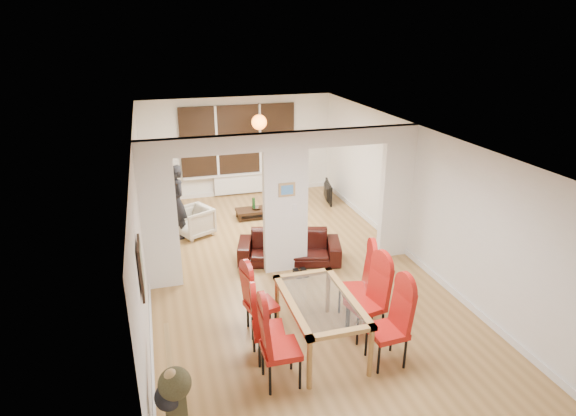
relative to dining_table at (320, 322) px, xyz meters
name	(u,v)px	position (x,y,z in m)	size (l,w,h in m)	color
floor	(286,268)	(0.18, 2.38, -0.39)	(5.00, 9.00, 0.01)	olive
room_walls	(285,204)	(0.18, 2.38, 0.91)	(5.00, 9.00, 2.60)	silver
divider_wall	(285,204)	(0.18, 2.38, 0.91)	(5.00, 0.18, 2.60)	white
bay_window_blinds	(239,140)	(0.18, 6.82, 1.11)	(3.00, 0.08, 1.80)	black
radiator	(240,184)	(0.18, 6.78, -0.09)	(1.40, 0.08, 0.50)	white
pendant_light	(259,122)	(0.48, 5.68, 1.76)	(0.36, 0.36, 0.36)	orange
stair_newel	(172,381)	(-2.07, -0.82, 0.16)	(0.40, 1.20, 1.10)	#AC864F
wall_poster	(141,268)	(-2.29, -0.02, 1.21)	(0.04, 0.52, 0.67)	gray
pillar_photo	(287,190)	(0.18, 2.28, 1.21)	(0.30, 0.03, 0.25)	#4C8CD8
dining_table	(320,322)	(0.00, 0.00, 0.00)	(0.93, 1.65, 0.77)	olive
dining_chair_la	(281,344)	(-0.72, -0.56, 0.20)	(0.47, 0.47, 1.16)	#9F1510
dining_chair_lb	(268,325)	(-0.76, -0.04, 0.13)	(0.42, 0.42, 1.04)	#9F1510
dining_chair_lc	(261,300)	(-0.71, 0.57, 0.14)	(0.42, 0.42, 1.06)	#9F1510
dining_chair_ra	(387,326)	(0.73, -0.58, 0.19)	(0.46, 0.46, 1.15)	#9F1510
dining_chair_rb	(366,300)	(0.72, 0.07, 0.20)	(0.47, 0.47, 1.17)	#9F1510
dining_chair_rc	(357,285)	(0.77, 0.50, 0.19)	(0.46, 0.46, 1.16)	#9F1510
sofa	(289,247)	(0.34, 2.68, -0.10)	(1.96, 0.76, 0.57)	black
armchair	(194,222)	(-1.30, 4.42, -0.07)	(0.70, 0.68, 0.63)	beige
person	(176,202)	(-1.64, 4.43, 0.41)	(0.38, 0.58, 1.60)	black
television	(325,192)	(2.18, 5.64, -0.13)	(0.12, 0.89, 0.51)	black
coffee_table	(256,213)	(0.21, 5.04, -0.28)	(0.93, 0.47, 0.21)	black
bottle	(254,203)	(0.17, 5.07, -0.02)	(0.07, 0.07, 0.30)	#143F19
bowl	(257,208)	(0.22, 5.03, -0.15)	(0.20, 0.20, 0.05)	black
shoes	(301,273)	(0.37, 2.04, -0.34)	(0.24, 0.25, 0.10)	black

